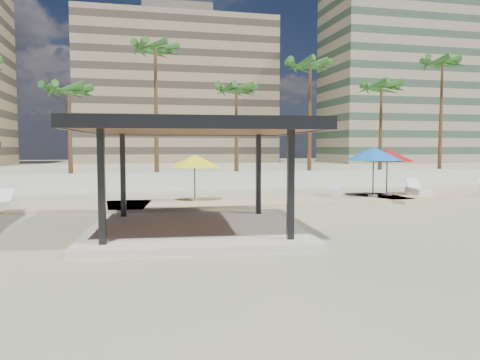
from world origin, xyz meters
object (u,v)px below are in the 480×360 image
object	(u,v)px
pavilion_central	(195,167)
umbrella_c	(387,155)
lounger_b	(336,192)
lounger_d	(418,191)

from	to	relation	value
pavilion_central	umbrella_c	bearing A→B (deg)	39.27
pavilion_central	lounger_b	xyz separation A→B (m)	(9.37, 9.00, -1.91)
umbrella_c	lounger_d	distance (m)	2.98
lounger_b	lounger_d	xyz separation A→B (m)	(4.90, -0.61, 0.04)
lounger_b	umbrella_c	bearing A→B (deg)	-81.53
pavilion_central	lounger_b	distance (m)	13.13
pavilion_central	umbrella_c	size ratio (longest dim) A/B	2.68
umbrella_c	lounger_b	xyz separation A→B (m)	(-2.78, 0.75, -2.13)
lounger_d	pavilion_central	bearing A→B (deg)	132.25
umbrella_c	lounger_b	bearing A→B (deg)	164.80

